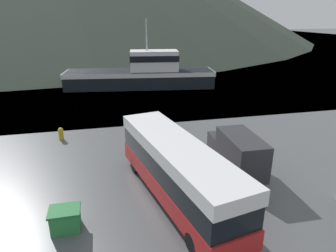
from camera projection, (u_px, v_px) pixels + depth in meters
name	position (u px, v px, depth m)	size (l,w,h in m)	color
water_surface	(107.00, 37.00, 137.53)	(240.00, 240.00, 0.00)	slate
tour_bus	(177.00, 168.00, 15.86)	(4.65, 11.12, 3.34)	red
delivery_van	(237.00, 151.00, 19.03)	(2.05, 5.75, 2.61)	#2D2D33
fishing_boat	(143.00, 74.00, 41.64)	(20.84, 7.44, 9.16)	black
storage_bin	(65.00, 219.00, 13.96)	(1.43, 1.14, 1.09)	#287F3D
mooring_bollard	(61.00, 133.00, 24.18)	(0.43, 0.43, 1.02)	#B29919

